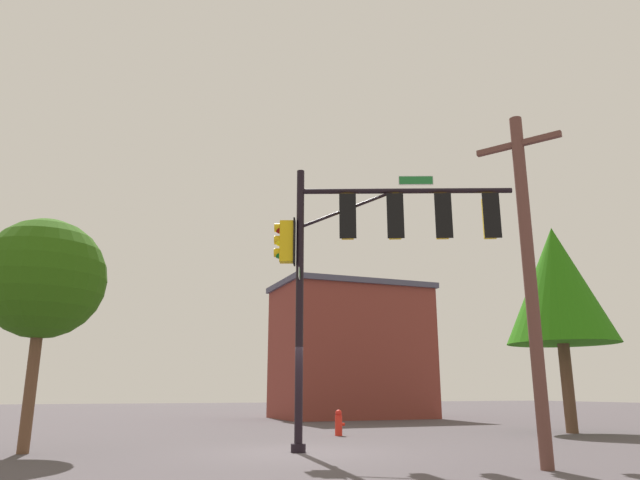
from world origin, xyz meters
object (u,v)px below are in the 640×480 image
at_px(utility_pole, 530,273).
at_px(tree_near, 44,279).
at_px(tree_mid, 557,285).
at_px(brick_building, 351,350).
at_px(fire_hydrant, 339,423).
at_px(signal_pole_assembly, 373,239).

distance_m(utility_pole, tree_near, 11.64).
height_order(tree_mid, brick_building, tree_mid).
height_order(utility_pole, tree_mid, tree_mid).
height_order(fire_hydrant, tree_near, tree_near).
distance_m(utility_pole, tree_mid, 10.93).
bearing_deg(fire_hydrant, signal_pole_assembly, -103.15).
bearing_deg(tree_mid, tree_near, -177.90).
xyz_separation_m(tree_near, brick_building, (14.81, 13.93, -0.53)).
relative_size(tree_near, tree_mid, 0.77).
bearing_deg(utility_pole, tree_near, 144.05).
bearing_deg(brick_building, signal_pole_assembly, -112.36).
xyz_separation_m(fire_hydrant, tree_near, (-9.17, -2.52, 3.77)).
bearing_deg(utility_pole, fire_hydrant, 91.50).
bearing_deg(tree_mid, utility_pole, -136.42).
xyz_separation_m(tree_mid, brick_building, (-2.45, 13.30, -1.60)).
bearing_deg(tree_mid, fire_hydrant, 166.87).
xyz_separation_m(utility_pole, fire_hydrant, (-0.24, 9.35, -3.33)).
xyz_separation_m(utility_pole, tree_near, (-9.42, 6.83, 0.44)).
bearing_deg(fire_hydrant, brick_building, 63.71).
bearing_deg(utility_pole, brick_building, 75.44).
bearing_deg(tree_near, signal_pole_assembly, -19.36).
height_order(signal_pole_assembly, tree_mid, tree_mid).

